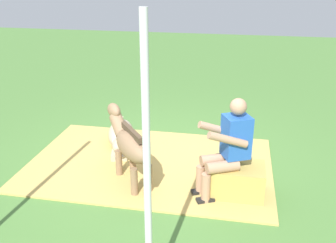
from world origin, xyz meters
TOP-DOWN VIEW (x-y plane):
  - ground_plane at (0.00, 0.00)m, footprint 24.00×24.00m
  - hay_patch at (0.15, 0.07)m, footprint 3.50×2.30m
  - hay_bale at (-1.12, 0.64)m, footprint 0.66×0.48m
  - person_seated at (-0.97, 0.69)m, footprint 0.72×0.59m
  - pony_standing at (0.29, 0.56)m, footprint 0.96×1.15m
  - pony_lying at (0.75, -0.44)m, footprint 0.61×1.36m
  - tent_pole_left at (-0.41, 2.44)m, footprint 0.06×0.06m

SIDE VIEW (x-z plane):
  - ground_plane at x=0.00m, z-range 0.00..0.00m
  - hay_patch at x=0.15m, z-range 0.00..0.02m
  - pony_lying at x=0.75m, z-range -0.02..0.40m
  - hay_bale at x=-1.12m, z-range 0.00..0.40m
  - pony_standing at x=0.29m, z-range 0.10..1.01m
  - person_seated at x=-0.97m, z-range 0.05..1.33m
  - tent_pole_left at x=-0.41m, z-range 0.00..2.45m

